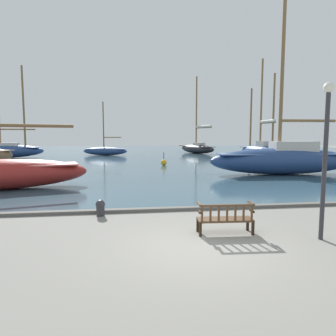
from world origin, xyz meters
The scene contains 12 objects.
ground_plane centered at (0.00, 0.00, 0.00)m, with size 160.00×160.00×0.00m, color gray.
harbor_water centered at (0.00, 44.00, 0.04)m, with size 100.00×80.00×0.08m, color #385666.
quay_edge_kerb centered at (0.00, 3.85, 0.06)m, with size 40.00×0.30×0.12m, color #5B5954.
park_bench centered at (0.91, 0.89, 0.47)m, with size 1.63×0.61×0.92m.
sailboat_far_port centered at (-17.93, 34.05, 1.24)m, with size 12.20×3.58×13.96m.
sailboat_centre_channel centered at (9.56, 41.32, 1.04)m, with size 5.29×10.61×12.51m.
sailboat_mid_port centered at (9.43, 13.23, 1.23)m, with size 10.92×3.19×14.32m.
sailboat_outer_starboard centered at (15.54, 30.05, 1.23)m, with size 3.65×9.08×12.73m.
sailboat_nearest_port centered at (-5.20, 37.86, 0.76)m, with size 6.86×3.40×7.84m.
mooring_bollard centered at (-2.89, 3.43, 0.31)m, with size 0.34×0.34×0.58m.
lamp_post centered at (3.39, 0.08, 2.58)m, with size 0.28×0.28×4.26m.
channel_buoy centered at (1.54, 21.05, 0.37)m, with size 0.56×0.56×1.26m.
Camera 1 is at (-1.89, -7.33, 2.83)m, focal length 32.00 mm.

